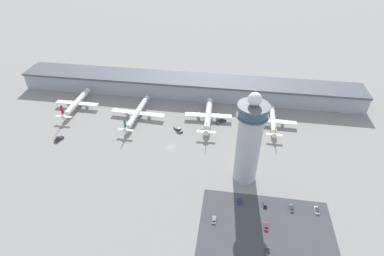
% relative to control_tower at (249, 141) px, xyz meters
% --- Properties ---
extents(ground_plane, '(1000.00, 1000.00, 0.00)m').
position_rel_control_tower_xyz_m(ground_plane, '(-47.16, 19.68, -26.03)').
color(ground_plane, gray).
extents(terminal_building, '(273.92, 25.00, 14.56)m').
position_rel_control_tower_xyz_m(terminal_building, '(-47.16, 89.68, -18.65)').
color(terminal_building, '#A3A8B2').
rests_on(terminal_building, ground).
extents(control_tower, '(16.01, 16.01, 54.77)m').
position_rel_control_tower_xyz_m(control_tower, '(0.00, 0.00, 0.00)').
color(control_tower, '#ADB2BC').
rests_on(control_tower, ground).
extents(parking_lot_surface, '(64.00, 40.00, 0.01)m').
position_rel_control_tower_xyz_m(parking_lot_surface, '(10.86, -32.82, -26.03)').
color(parking_lot_surface, '#424247').
rests_on(parking_lot_surface, ground).
extents(airplane_gate_alpha, '(33.81, 40.58, 13.60)m').
position_rel_control_tower_xyz_m(airplane_gate_alpha, '(-127.83, 55.71, -21.53)').
color(airplane_gate_alpha, white).
rests_on(airplane_gate_alpha, ground).
extents(airplane_gate_bravo, '(40.06, 45.33, 12.63)m').
position_rel_control_tower_xyz_m(airplane_gate_bravo, '(-77.96, 49.46, -21.78)').
color(airplane_gate_bravo, white).
rests_on(airplane_gate_bravo, ground).
extents(airplane_gate_charlie, '(33.81, 43.43, 14.01)m').
position_rel_control_tower_xyz_m(airplane_gate_charlie, '(-26.33, 53.86, -21.59)').
color(airplane_gate_charlie, silver).
rests_on(airplane_gate_charlie, ground).
extents(airplane_gate_delta, '(32.78, 34.76, 11.95)m').
position_rel_control_tower_xyz_m(airplane_gate_delta, '(19.41, 53.86, -21.98)').
color(airplane_gate_delta, white).
rests_on(airplane_gate_delta, ground).
extents(service_truck_catering, '(4.86, 6.57, 2.76)m').
position_rel_control_tower_xyz_m(service_truck_catering, '(-121.89, 16.13, -25.07)').
color(service_truck_catering, black).
rests_on(service_truck_catering, ground).
extents(service_truck_fuel, '(7.47, 6.75, 2.55)m').
position_rel_control_tower_xyz_m(service_truck_fuel, '(-16.69, 52.66, -25.15)').
color(service_truck_fuel, black).
rests_on(service_truck_fuel, ground).
extents(service_truck_baggage, '(7.29, 7.42, 2.44)m').
position_rel_control_tower_xyz_m(service_truck_baggage, '(-45.38, 38.45, -25.19)').
color(service_truck_baggage, black).
rests_on(service_truck_baggage, ground).
extents(car_white_wagon, '(1.94, 4.34, 1.47)m').
position_rel_control_tower_xyz_m(car_white_wagon, '(10.96, -45.84, -25.46)').
color(car_white_wagon, black).
rests_on(car_white_wagon, ground).
extents(car_grey_coupe, '(1.88, 4.08, 1.48)m').
position_rel_control_tower_xyz_m(car_grey_coupe, '(10.85, -19.32, -25.46)').
color(car_grey_coupe, black).
rests_on(car_grey_coupe, ground).
extents(car_green_van, '(1.83, 4.21, 1.51)m').
position_rel_control_tower_xyz_m(car_green_van, '(-1.96, -19.00, -25.44)').
color(car_green_van, black).
rests_on(car_green_van, ground).
extents(car_navy_sedan, '(1.87, 4.47, 1.37)m').
position_rel_control_tower_xyz_m(car_navy_sedan, '(-14.32, -32.49, -25.50)').
color(car_navy_sedan, black).
rests_on(car_navy_sedan, ground).
extents(car_black_suv, '(1.95, 4.78, 1.47)m').
position_rel_control_tower_xyz_m(car_black_suv, '(36.71, -19.03, -25.46)').
color(car_black_suv, black).
rests_on(car_black_suv, ground).
extents(car_red_hatchback, '(2.00, 4.72, 1.53)m').
position_rel_control_tower_xyz_m(car_red_hatchback, '(24.22, -19.55, -25.44)').
color(car_red_hatchback, black).
rests_on(car_red_hatchback, ground).
extents(car_silver_sedan, '(2.08, 4.48, 1.53)m').
position_rel_control_tower_xyz_m(car_silver_sedan, '(10.85, -32.66, -25.44)').
color(car_silver_sedan, black).
rests_on(car_silver_sedan, ground).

